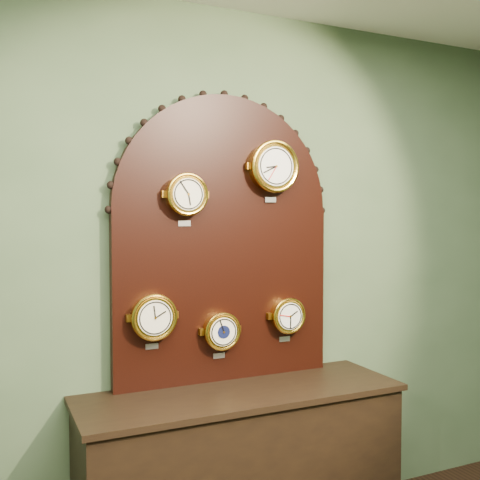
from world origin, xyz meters
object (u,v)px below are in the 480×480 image
roman_clock (186,195)px  barometer (221,331)px  arabic_clock (274,167)px  hygrometer (154,317)px  display_board (224,230)px  shop_counter (242,475)px  tide_clock (287,315)px

roman_clock → barometer: size_ratio=1.06×
arabic_clock → hygrometer: (-0.66, 0.00, -0.76)m
roman_clock → arabic_clock: bearing=-0.2°
display_board → shop_counter: bearing=-90.0°
roman_clock → arabic_clock: arabic_clock is taller
barometer → arabic_clock: bearing=-0.3°
shop_counter → arabic_clock: (0.26, 0.15, 1.56)m
display_board → roman_clock: 0.30m
roman_clock → barometer: (0.19, 0.00, -0.70)m
display_board → arabic_clock: bearing=-14.8°
roman_clock → tide_clock: size_ratio=1.07×
barometer → tide_clock: bearing=0.0°
arabic_clock → roman_clock: bearing=179.8°
shop_counter → arabic_clock: bearing=30.6°
tide_clock → display_board: bearing=169.2°
shop_counter → roman_clock: bearing=146.6°
barometer → tide_clock: 0.40m
shop_counter → display_board: display_board is taller
arabic_clock → tide_clock: size_ratio=1.32×
barometer → display_board: bearing=55.4°
roman_clock → hygrometer: 0.63m
roman_clock → tide_clock: (0.58, 0.00, -0.65)m
display_board → barometer: display_board is taller
shop_counter → hygrometer: bearing=159.3°
shop_counter → display_board: size_ratio=1.05×
barometer → tide_clock: size_ratio=1.00×
arabic_clock → barometer: arabic_clock is taller
arabic_clock → hygrometer: arabic_clock is taller
shop_counter → barometer: barometer is taller
tide_clock → hygrometer: bearing=-179.9°
roman_clock → hygrometer: (-0.17, -0.00, -0.60)m
arabic_clock → tide_clock: (0.09, 0.00, -0.81)m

